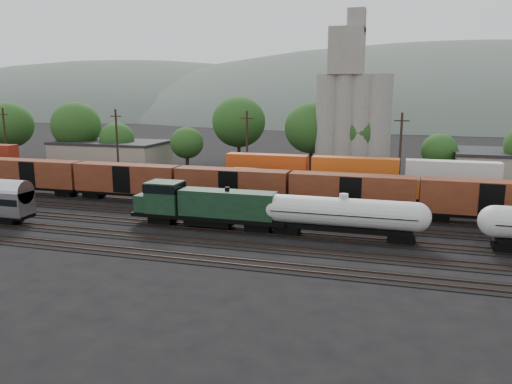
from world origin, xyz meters
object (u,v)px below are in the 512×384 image
(orange_locomotive, at_px, (271,185))
(grain_silo, at_px, (352,113))
(green_locomotive, at_px, (201,204))
(tank_car_a, at_px, (343,214))

(orange_locomotive, distance_m, grain_silo, 28.62)
(green_locomotive, xyz_separation_m, grain_silo, (12.25, 41.00, 8.56))
(green_locomotive, xyz_separation_m, tank_car_a, (15.77, 0.00, -0.01))
(green_locomotive, relative_size, grain_silo, 0.62)
(tank_car_a, bearing_deg, grain_silo, 94.90)
(tank_car_a, height_order, grain_silo, grain_silo)
(tank_car_a, distance_m, orange_locomotive, 18.93)
(tank_car_a, xyz_separation_m, grain_silo, (-3.52, 41.00, 8.57))
(green_locomotive, distance_m, tank_car_a, 15.77)
(grain_silo, bearing_deg, tank_car_a, -85.10)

